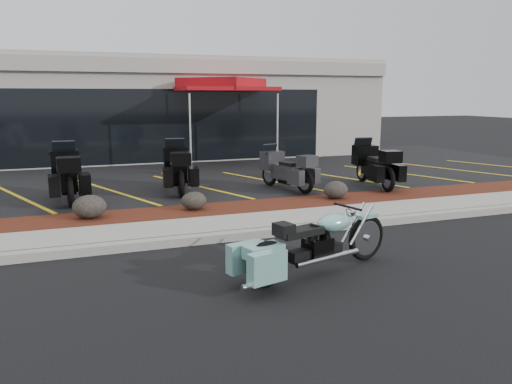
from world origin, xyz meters
name	(u,v)px	position (x,y,z in m)	size (l,w,h in m)	color
ground	(275,251)	(0.00, 0.00, 0.00)	(90.00, 90.00, 0.00)	black
curb	(257,233)	(0.00, 0.90, 0.07)	(24.00, 0.25, 0.15)	gray
sidewalk	(245,224)	(0.00, 1.60, 0.07)	(24.00, 1.20, 0.15)	gray
mulch_bed	(228,211)	(0.00, 2.80, 0.08)	(24.00, 1.20, 0.16)	#39140D
upper_lot	(179,175)	(0.00, 8.20, 0.07)	(26.00, 9.60, 0.15)	black
dealership_building	(149,109)	(0.00, 14.47, 2.01)	(18.00, 8.16, 4.00)	gray
boulder_left	(89,207)	(-2.87, 2.80, 0.39)	(0.66, 0.55, 0.47)	black
boulder_mid	(194,201)	(-0.73, 2.84, 0.35)	(0.55, 0.46, 0.39)	black
boulder_right	(336,190)	(2.70, 2.85, 0.37)	(0.60, 0.50, 0.42)	black
hero_cruiser	(366,231)	(1.16, -0.93, 0.49)	(2.76, 0.70, 0.97)	#79BCB2
touring_black_front	(65,168)	(-3.33, 5.63, 0.82)	(2.31, 0.88, 1.34)	black
touring_black_mid	(175,162)	(-0.54, 5.88, 0.80)	(2.24, 0.86, 1.30)	black
touring_grey	(270,165)	(1.87, 5.04, 0.72)	(1.97, 0.75, 1.15)	#313036
touring_black_rear	(363,160)	(4.58, 4.72, 0.78)	(2.18, 0.83, 1.27)	black
traffic_cone	(167,167)	(-0.40, 8.11, 0.37)	(0.32, 0.32, 0.43)	orange
popup_canopy	(222,86)	(1.96, 9.92, 2.90)	(3.95, 3.95, 3.02)	silver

